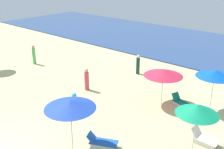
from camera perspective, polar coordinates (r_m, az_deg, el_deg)
The scene contains 12 objects.
ocean at distance 30.53m, azimuth 19.43°, elevation 5.31°, with size 60.00×14.21×0.12m, color navy.
umbrella_0 at distance 16.45m, azimuth 20.78°, elevation 0.21°, with size 2.12×2.12×2.55m.
umbrella_1 at distance 16.67m, azimuth 10.72°, elevation 0.36°, with size 2.38×2.38×2.22m.
lounge_chair_1_0 at distance 17.21m, azimuth 14.47°, elevation -5.75°, with size 1.58×0.94×0.69m.
umbrella_2 at distance 11.96m, azimuth 17.50°, elevation -7.01°, with size 1.83×1.83×2.65m.
lounge_chair_2_0 at distance 14.13m, azimuth 18.72°, elevation -12.55°, with size 1.29×0.68×0.77m.
umbrella_4 at distance 11.98m, azimuth -8.79°, elevation -6.20°, with size 2.29×2.29×2.60m.
lounge_chair_4_0 at distance 13.20m, azimuth -2.15°, elevation -14.01°, with size 1.53×1.14×0.66m.
beachgoer_0 at distance 18.77m, azimuth -5.33°, elevation -1.10°, with size 0.35×0.35×1.56m.
beachgoer_1 at distance 24.78m, azimuth -16.07°, elevation 3.99°, with size 0.41×0.41×1.70m.
beachgoer_2 at distance 21.63m, azimuth 5.46°, elevation 2.06°, with size 0.36×0.36×1.59m.
beach_ball_0 at distance 17.99m, azimuth -7.94°, elevation -4.34°, with size 0.31×0.31×0.31m, color #26A0D8.
Camera 1 is at (10.60, -4.63, 7.93)m, focal length 43.58 mm.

